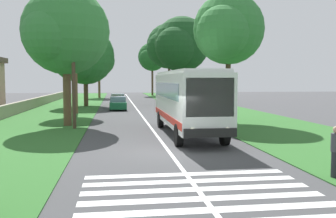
{
  "coord_description": "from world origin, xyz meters",
  "views": [
    {
      "loc": [
        -16.66,
        2.38,
        3.22
      ],
      "look_at": [
        4.19,
        -0.54,
        1.6
      ],
      "focal_mm": 40.59,
      "sensor_mm": 36.0,
      "label": 1
    }
  ],
  "objects_px": {
    "roadside_tree_right_2": "(151,58)",
    "utility_pole": "(73,71)",
    "roadside_tree_left_0": "(72,31)",
    "roadside_tree_left_4": "(98,61)",
    "roadside_tree_left_1": "(83,58)",
    "roadside_tree_right_3": "(180,46)",
    "roadside_tree_right_0": "(226,31)",
    "roadside_tree_left_3": "(65,34)",
    "trailing_car_1": "(118,100)",
    "pedestrian": "(336,151)",
    "roadside_tree_right_4": "(168,48)",
    "trailing_car_0": "(118,104)",
    "coach_bus": "(187,98)"
  },
  "relations": [
    {
      "from": "roadside_tree_right_0",
      "to": "roadside_tree_right_2",
      "type": "relative_size",
      "value": 0.9
    },
    {
      "from": "roadside_tree_right_3",
      "to": "pedestrian",
      "type": "bearing_deg",
      "value": 178.14
    },
    {
      "from": "roadside_tree_right_0",
      "to": "roadside_tree_left_4",
      "type": "bearing_deg",
      "value": 15.3
    },
    {
      "from": "roadside_tree_right_4",
      "to": "pedestrian",
      "type": "bearing_deg",
      "value": 178.64
    },
    {
      "from": "roadside_tree_left_1",
      "to": "utility_pole",
      "type": "relative_size",
      "value": 1.33
    },
    {
      "from": "roadside_tree_left_1",
      "to": "roadside_tree_right_0",
      "type": "distance_m",
      "value": 22.57
    },
    {
      "from": "roadside_tree_left_0",
      "to": "roadside_tree_left_4",
      "type": "bearing_deg",
      "value": -1.84
    },
    {
      "from": "trailing_car_0",
      "to": "pedestrian",
      "type": "xyz_separation_m",
      "value": [
        -29.72,
        -6.8,
        0.24
      ]
    },
    {
      "from": "trailing_car_1",
      "to": "roadside_tree_left_4",
      "type": "height_order",
      "value": "roadside_tree_left_4"
    },
    {
      "from": "coach_bus",
      "to": "roadside_tree_left_1",
      "type": "height_order",
      "value": "roadside_tree_left_1"
    },
    {
      "from": "roadside_tree_right_2",
      "to": "utility_pole",
      "type": "height_order",
      "value": "roadside_tree_right_2"
    },
    {
      "from": "utility_pole",
      "to": "roadside_tree_left_0",
      "type": "bearing_deg",
      "value": 6.36
    },
    {
      "from": "coach_bus",
      "to": "roadside_tree_right_2",
      "type": "xyz_separation_m",
      "value": [
        55.09,
        -3.23,
        5.57
      ]
    },
    {
      "from": "roadside_tree_left_3",
      "to": "utility_pole",
      "type": "height_order",
      "value": "roadside_tree_left_3"
    },
    {
      "from": "coach_bus",
      "to": "pedestrian",
      "type": "relative_size",
      "value": 6.6
    },
    {
      "from": "roadside_tree_left_4",
      "to": "utility_pole",
      "type": "distance_m",
      "value": 43.82
    },
    {
      "from": "roadside_tree_left_1",
      "to": "roadside_tree_left_4",
      "type": "bearing_deg",
      "value": -2.25
    },
    {
      "from": "roadside_tree_right_2",
      "to": "roadside_tree_right_4",
      "type": "distance_m",
      "value": 17.68
    },
    {
      "from": "coach_bus",
      "to": "roadside_tree_right_0",
      "type": "height_order",
      "value": "roadside_tree_right_0"
    },
    {
      "from": "roadside_tree_right_3",
      "to": "trailing_car_1",
      "type": "bearing_deg",
      "value": 82.03
    },
    {
      "from": "roadside_tree_right_2",
      "to": "pedestrian",
      "type": "height_order",
      "value": "roadside_tree_right_2"
    },
    {
      "from": "trailing_car_1",
      "to": "roadside_tree_right_3",
      "type": "height_order",
      "value": "roadside_tree_right_3"
    },
    {
      "from": "roadside_tree_right_0",
      "to": "coach_bus",
      "type": "bearing_deg",
      "value": 145.82
    },
    {
      "from": "coach_bus",
      "to": "roadside_tree_left_3",
      "type": "height_order",
      "value": "roadside_tree_left_3"
    },
    {
      "from": "roadside_tree_left_1",
      "to": "roadside_tree_right_3",
      "type": "distance_m",
      "value": 12.23
    },
    {
      "from": "roadside_tree_right_4",
      "to": "utility_pole",
      "type": "xyz_separation_m",
      "value": [
        -34.03,
        10.9,
        -4.47
      ]
    },
    {
      "from": "roadside_tree_left_1",
      "to": "roadside_tree_left_4",
      "type": "relative_size",
      "value": 1.02
    },
    {
      "from": "utility_pole",
      "to": "pedestrian",
      "type": "height_order",
      "value": "utility_pole"
    },
    {
      "from": "coach_bus",
      "to": "trailing_car_1",
      "type": "bearing_deg",
      "value": 7.93
    },
    {
      "from": "roadside_tree_left_0",
      "to": "roadside_tree_right_2",
      "type": "relative_size",
      "value": 0.95
    },
    {
      "from": "roadside_tree_right_0",
      "to": "roadside_tree_right_4",
      "type": "height_order",
      "value": "roadside_tree_right_4"
    },
    {
      "from": "roadside_tree_left_1",
      "to": "roadside_tree_right_3",
      "type": "bearing_deg",
      "value": -83.75
    },
    {
      "from": "roadside_tree_left_0",
      "to": "roadside_tree_right_3",
      "type": "xyz_separation_m",
      "value": [
        11.72,
        -12.23,
        -0.26
      ]
    },
    {
      "from": "coach_bus",
      "to": "trailing_car_0",
      "type": "relative_size",
      "value": 2.6
    },
    {
      "from": "roadside_tree_right_3",
      "to": "utility_pole",
      "type": "height_order",
      "value": "roadside_tree_right_3"
    },
    {
      "from": "roadside_tree_left_0",
      "to": "utility_pole",
      "type": "xyz_separation_m",
      "value": [
        -11.38,
        -1.27,
        -4.01
      ]
    },
    {
      "from": "trailing_car_0",
      "to": "roadside_tree_right_2",
      "type": "xyz_separation_m",
      "value": [
        35.91,
        -7.09,
        7.05
      ]
    },
    {
      "from": "roadside_tree_left_1",
      "to": "roadside_tree_right_0",
      "type": "xyz_separation_m",
      "value": [
        -19.04,
        -12.08,
        0.95
      ]
    },
    {
      "from": "trailing_car_0",
      "to": "roadside_tree_left_3",
      "type": "height_order",
      "value": "roadside_tree_left_3"
    },
    {
      "from": "roadside_tree_left_4",
      "to": "utility_pole",
      "type": "relative_size",
      "value": 1.31
    },
    {
      "from": "roadside_tree_right_0",
      "to": "utility_pole",
      "type": "xyz_separation_m",
      "value": [
        -2.73,
        10.99,
        -3.08
      ]
    },
    {
      "from": "trailing_car_1",
      "to": "roadside_tree_left_1",
      "type": "distance_m",
      "value": 7.07
    },
    {
      "from": "roadside_tree_right_2",
      "to": "roadside_tree_right_4",
      "type": "bearing_deg",
      "value": -177.26
    },
    {
      "from": "roadside_tree_left_3",
      "to": "utility_pole",
      "type": "bearing_deg",
      "value": -158.82
    },
    {
      "from": "coach_bus",
      "to": "roadside_tree_left_0",
      "type": "height_order",
      "value": "roadside_tree_left_0"
    },
    {
      "from": "roadside_tree_right_3",
      "to": "roadside_tree_left_0",
      "type": "bearing_deg",
      "value": 133.78
    },
    {
      "from": "trailing_car_0",
      "to": "roadside_tree_left_3",
      "type": "distance_m",
      "value": 15.41
    },
    {
      "from": "trailing_car_1",
      "to": "utility_pole",
      "type": "height_order",
      "value": "utility_pole"
    },
    {
      "from": "roadside_tree_left_3",
      "to": "pedestrian",
      "type": "bearing_deg",
      "value": -146.53
    },
    {
      "from": "coach_bus",
      "to": "pedestrian",
      "type": "xyz_separation_m",
      "value": [
        -10.55,
        -2.93,
        -1.24
      ]
    }
  ]
}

